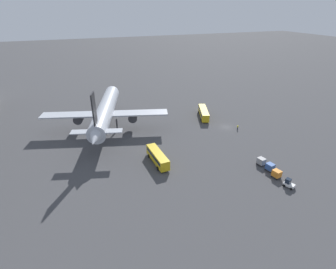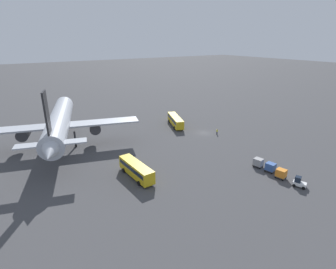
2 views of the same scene
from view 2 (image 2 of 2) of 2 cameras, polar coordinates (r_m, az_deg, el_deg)
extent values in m
plane|color=#424244|center=(81.82, 7.82, 0.33)|extent=(600.00, 600.00, 0.00)
cylinder|color=#B2B7C1|center=(75.15, -22.55, 2.69)|extent=(38.58, 16.10, 5.32)
cone|color=#B2B7C1|center=(95.07, -21.52, 6.26)|extent=(7.05, 6.51, 5.05)
cone|color=#B2B7C1|center=(55.52, -24.32, -3.50)|extent=(7.99, 6.56, 4.79)
cube|color=#B2B7C1|center=(75.74, -31.27, 0.86)|extent=(9.88, 18.48, 0.44)
cube|color=#B2B7C1|center=(73.03, -13.60, 2.67)|extent=(9.88, 18.48, 0.44)
cube|color=#262628|center=(56.72, -24.92, 4.31)|extent=(3.81, 1.44, 8.51)
cube|color=#B2B7C1|center=(58.23, -24.05, -1.82)|extent=(6.53, 14.03, 0.28)
cylinder|color=#38383D|center=(76.64, -28.94, 0.15)|extent=(5.28, 4.12, 2.93)
cylinder|color=#38383D|center=(74.59, -15.60, 1.49)|extent=(5.28, 4.12, 2.93)
cylinder|color=#38383D|center=(89.40, -21.43, 2.25)|extent=(0.50, 0.50, 4.26)
cylinder|color=black|center=(89.89, -21.29, 1.24)|extent=(1.01, 0.74, 0.90)
cylinder|color=#38383D|center=(75.27, -24.79, -1.48)|extent=(0.50, 0.50, 4.26)
cylinder|color=black|center=(75.86, -24.60, -2.66)|extent=(1.01, 0.74, 0.90)
cylinder|color=#38383D|center=(74.47, -19.55, -0.97)|extent=(0.50, 0.50, 4.26)
cylinder|color=black|center=(75.06, -19.40, -2.16)|extent=(1.01, 0.74, 0.90)
cube|color=gold|center=(87.57, 1.63, 3.09)|extent=(12.58, 6.75, 2.68)
cube|color=#192333|center=(87.44, 1.63, 3.38)|extent=(11.66, 6.44, 0.86)
cylinder|color=black|center=(91.25, 0.21, 2.96)|extent=(1.04, 0.63, 1.00)
cylinder|color=black|center=(91.85, 1.84, 3.07)|extent=(1.04, 0.63, 1.00)
cylinder|color=black|center=(84.09, 1.38, 1.44)|extent=(1.04, 0.63, 1.00)
cylinder|color=black|center=(84.74, 3.14, 1.56)|extent=(1.04, 0.63, 1.00)
cube|color=gold|center=(55.60, -6.93, -7.53)|extent=(10.96, 3.03, 2.71)
cube|color=#192333|center=(55.38, -6.95, -7.09)|extent=(10.09, 3.03, 0.87)
cylinder|color=black|center=(58.35, -9.65, -7.71)|extent=(1.01, 0.35, 1.00)
cylinder|color=black|center=(59.39, -7.35, -7.06)|extent=(1.01, 0.35, 1.00)
cylinder|color=black|center=(53.09, -6.35, -10.55)|extent=(1.01, 0.35, 1.00)
cylinder|color=black|center=(54.24, -3.88, -9.75)|extent=(1.01, 0.35, 1.00)
cube|color=white|center=(58.43, 26.73, -9.57)|extent=(2.71, 2.11, 0.70)
cube|color=#192333|center=(58.05, 26.46, -8.70)|extent=(1.44, 1.49, 1.10)
cylinder|color=black|center=(58.04, 25.74, -10.00)|extent=(0.64, 0.43, 0.60)
cylinder|color=black|center=(59.27, 25.98, -9.40)|extent=(0.64, 0.43, 0.60)
cylinder|color=black|center=(57.92, 27.39, -10.35)|extent=(0.64, 0.43, 0.60)
cylinder|color=black|center=(59.15, 27.59, -9.74)|extent=(0.64, 0.43, 0.60)
cylinder|color=#1E1E2D|center=(81.11, 10.60, 0.31)|extent=(0.32, 0.32, 0.85)
cylinder|color=yellow|center=(80.86, 10.63, 0.81)|extent=(0.38, 0.38, 0.65)
sphere|color=tan|center=(80.72, 10.65, 1.11)|extent=(0.24, 0.24, 0.24)
cube|color=#38383D|center=(60.15, 23.31, -8.41)|extent=(2.25, 2.00, 0.10)
cube|color=orange|center=(59.78, 23.42, -7.69)|extent=(2.15, 1.90, 1.60)
cylinder|color=black|center=(59.98, 22.36, -8.60)|extent=(0.38, 0.18, 0.36)
cylinder|color=black|center=(61.04, 22.89, -8.16)|extent=(0.38, 0.18, 0.36)
cylinder|color=black|center=(59.49, 23.68, -9.05)|extent=(0.38, 0.18, 0.36)
cylinder|color=black|center=(60.56, 24.19, -8.60)|extent=(0.38, 0.18, 0.36)
cube|color=#38383D|center=(62.02, 21.34, -7.24)|extent=(2.25, 2.00, 0.10)
cube|color=#33569E|center=(61.65, 21.44, -6.54)|extent=(2.15, 1.90, 1.60)
cylinder|color=black|center=(61.87, 20.41, -7.42)|extent=(0.38, 0.18, 0.36)
cylinder|color=black|center=(62.92, 20.96, -7.02)|extent=(0.38, 0.18, 0.36)
cylinder|color=black|center=(61.33, 21.67, -7.85)|extent=(0.38, 0.18, 0.36)
cylinder|color=black|center=(62.39, 22.20, -7.44)|extent=(0.38, 0.18, 0.36)
cube|color=#38383D|center=(63.31, 18.98, -6.36)|extent=(2.25, 2.00, 0.10)
cube|color=gray|center=(62.95, 19.06, -5.66)|extent=(2.15, 1.90, 1.60)
cylinder|color=black|center=(63.20, 18.07, -6.53)|extent=(0.38, 0.18, 0.36)
cylinder|color=black|center=(64.23, 18.64, -6.15)|extent=(0.38, 0.18, 0.36)
cylinder|color=black|center=(62.59, 19.28, -6.94)|extent=(0.38, 0.18, 0.36)
cylinder|color=black|center=(63.64, 19.83, -6.56)|extent=(0.38, 0.18, 0.36)
camera|label=1|loc=(16.57, 145.21, 24.11)|focal=28.00mm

